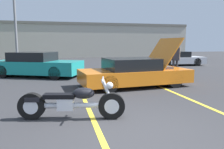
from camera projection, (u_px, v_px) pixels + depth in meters
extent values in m
plane|color=#2D2D30|center=(130.00, 136.00, 4.09)|extent=(80.00, 80.00, 0.00)
cube|color=yellow|center=(89.00, 109.00, 5.78)|extent=(0.12, 5.54, 0.01)
cube|color=yellow|center=(196.00, 102.00, 6.51)|extent=(0.12, 5.54, 0.01)
cube|color=#B2AD9E|center=(70.00, 40.00, 29.02)|extent=(32.00, 4.00, 4.40)
cube|color=slate|center=(69.00, 25.00, 28.74)|extent=(32.00, 4.20, 0.30)
cylinder|color=slate|center=(14.00, 8.00, 16.01)|extent=(0.18, 0.18, 8.72)
cylinder|color=black|center=(112.00, 106.00, 5.02)|extent=(0.63, 0.29, 0.61)
cylinder|color=black|center=(32.00, 106.00, 4.99)|extent=(0.63, 0.29, 0.61)
cylinder|color=silver|center=(112.00, 106.00, 5.02)|extent=(0.36, 0.24, 0.34)
cylinder|color=silver|center=(32.00, 106.00, 4.99)|extent=(0.36, 0.24, 0.34)
cylinder|color=silver|center=(72.00, 105.00, 5.00)|extent=(1.55, 0.45, 0.12)
cube|color=silver|center=(66.00, 104.00, 4.99)|extent=(0.40, 0.31, 0.28)
ellipsoid|color=black|center=(84.00, 93.00, 4.97)|extent=(0.55, 0.38, 0.26)
cube|color=black|center=(59.00, 96.00, 4.97)|extent=(0.74, 0.40, 0.10)
cube|color=black|center=(33.00, 99.00, 4.97)|extent=(0.37, 0.29, 0.10)
cylinder|color=silver|center=(108.00, 92.00, 4.97)|extent=(0.31, 0.13, 0.62)
cylinder|color=silver|center=(103.00, 79.00, 4.93)|extent=(0.18, 0.69, 0.04)
sphere|color=silver|center=(110.00, 85.00, 4.95)|extent=(0.16, 0.16, 0.16)
cylinder|color=silver|center=(55.00, 107.00, 5.11)|extent=(1.18, 0.34, 0.09)
cube|color=orange|center=(135.00, 76.00, 8.88)|extent=(4.57, 2.31, 0.52)
cube|color=black|center=(131.00, 64.00, 8.76)|extent=(2.14, 1.86, 0.45)
cylinder|color=black|center=(175.00, 80.00, 8.59)|extent=(0.64, 0.29, 0.62)
cylinder|color=black|center=(154.00, 75.00, 10.11)|extent=(0.64, 0.29, 0.62)
cylinder|color=black|center=(109.00, 84.00, 7.69)|extent=(0.64, 0.29, 0.62)
cylinder|color=black|center=(97.00, 77.00, 9.21)|extent=(0.64, 0.29, 0.62)
cube|color=orange|center=(162.00, 53.00, 9.17)|extent=(1.09, 1.79, 1.28)
cube|color=#4C4C51|center=(161.00, 69.00, 9.25)|extent=(0.71, 1.07, 0.28)
cube|color=silver|center=(178.00, 60.00, 17.70)|extent=(4.17, 2.11, 0.52)
cube|color=black|center=(176.00, 54.00, 17.61)|extent=(1.93, 1.77, 0.44)
cylinder|color=black|center=(197.00, 62.00, 17.13)|extent=(0.63, 0.26, 0.62)
cylinder|color=black|center=(187.00, 61.00, 18.70)|extent=(0.63, 0.26, 0.62)
cylinder|color=black|center=(167.00, 62.00, 16.74)|extent=(0.63, 0.26, 0.62)
cylinder|color=black|center=(159.00, 61.00, 18.31)|extent=(0.63, 0.26, 0.62)
cube|color=teal|center=(37.00, 67.00, 11.62)|extent=(5.02, 3.64, 0.65)
cube|color=black|center=(33.00, 56.00, 11.58)|extent=(2.61, 2.39, 0.46)
cylinder|color=black|center=(55.00, 73.00, 10.57)|extent=(0.67, 0.47, 0.64)
cylinder|color=black|center=(68.00, 69.00, 12.14)|extent=(0.67, 0.47, 0.64)
cylinder|color=black|center=(3.00, 71.00, 11.14)|extent=(0.67, 0.47, 0.64)
cylinder|color=black|center=(22.00, 68.00, 12.72)|extent=(0.67, 0.47, 0.64)
cylinder|color=#333338|center=(173.00, 69.00, 11.53)|extent=(0.12, 0.12, 0.86)
cylinder|color=#333338|center=(177.00, 68.00, 11.57)|extent=(0.12, 0.12, 0.86)
cube|color=#26262D|center=(176.00, 54.00, 11.44)|extent=(0.36, 0.20, 0.68)
cylinder|color=tan|center=(172.00, 53.00, 11.39)|extent=(0.08, 0.08, 0.61)
cylinder|color=tan|center=(179.00, 53.00, 11.49)|extent=(0.08, 0.08, 0.61)
sphere|color=tan|center=(176.00, 45.00, 11.38)|extent=(0.23, 0.23, 0.23)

